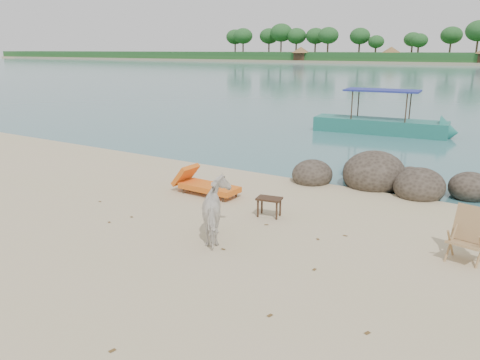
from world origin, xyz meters
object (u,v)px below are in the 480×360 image
(cow, at_px, (218,212))
(boulders, at_px, (388,179))
(deck_chair, at_px, (467,238))
(lounge_chair, at_px, (209,185))
(boat_near, at_px, (382,97))
(side_table, at_px, (269,208))

(cow, bearing_deg, boulders, -146.30)
(cow, relative_size, deck_chair, 1.46)
(boulders, xyz_separation_m, lounge_chair, (-4.01, -3.48, 0.06))
(boulders, height_order, lounge_chair, boulders)
(lounge_chair, bearing_deg, boat_near, 87.71)
(boulders, distance_m, boat_near, 10.11)
(boulders, xyz_separation_m, boat_near, (-3.03, 9.53, 1.47))
(side_table, distance_m, lounge_chair, 2.36)
(boulders, height_order, cow, cow)
(boulders, bearing_deg, boat_near, 107.66)
(lounge_chair, xyz_separation_m, deck_chair, (6.66, -0.84, 0.19))
(lounge_chair, relative_size, boat_near, 0.30)
(boulders, bearing_deg, lounge_chair, -139.01)
(boulders, distance_m, deck_chair, 5.08)
(boulders, distance_m, cow, 6.26)
(side_table, distance_m, deck_chair, 4.40)
(cow, height_order, lounge_chair, cow)
(boat_near, bearing_deg, boulders, -77.79)
(side_table, relative_size, boat_near, 0.08)
(lounge_chair, distance_m, boat_near, 13.13)
(side_table, bearing_deg, boulders, 57.14)
(deck_chair, bearing_deg, side_table, -171.02)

